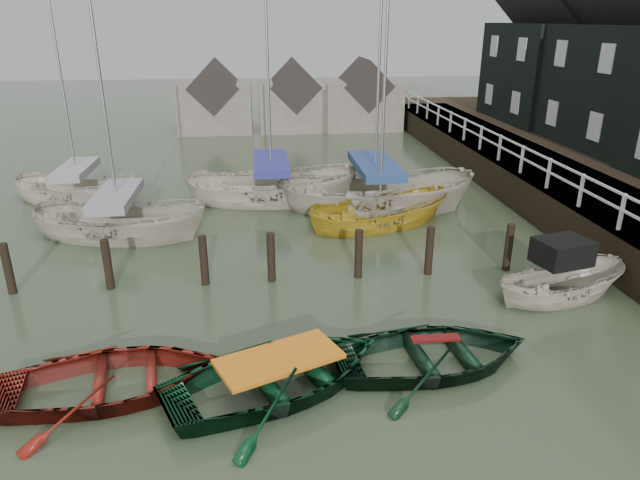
{
  "coord_description": "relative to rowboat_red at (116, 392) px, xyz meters",
  "views": [
    {
      "loc": [
        -1.44,
        -11.26,
        6.75
      ],
      "look_at": [
        0.06,
        2.37,
        1.4
      ],
      "focal_mm": 32.0,
      "sensor_mm": 36.0,
      "label": 1
    }
  ],
  "objects": [
    {
      "name": "ground",
      "position": [
        4.36,
        1.69,
        0.0
      ],
      "size": [
        120.0,
        120.0,
        0.0
      ],
      "primitive_type": "plane",
      "color": "#313B25",
      "rests_on": "ground"
    },
    {
      "name": "pier",
      "position": [
        13.84,
        11.69,
        0.71
      ],
      "size": [
        3.04,
        32.0,
        2.7
      ],
      "color": "black",
      "rests_on": "ground"
    },
    {
      "name": "mooring_pilings",
      "position": [
        3.25,
        4.69,
        0.5
      ],
      "size": [
        13.72,
        0.22,
        1.8
      ],
      "color": "black",
      "rests_on": "ground"
    },
    {
      "name": "far_sheds",
      "position": [
        5.2,
        27.69,
        1.86
      ],
      "size": [
        14.0,
        4.08,
        4.39
      ],
      "color": "#665B51",
      "rests_on": "ground"
    },
    {
      "name": "rowboat_red",
      "position": [
        0.0,
        0.0,
        0.0
      ],
      "size": [
        4.71,
        3.72,
        0.88
      ],
      "primitive_type": "imported",
      "rotation": [
        0.0,
        0.0,
        1.74
      ],
      "color": "#63160E",
      "rests_on": "ground"
    },
    {
      "name": "rowboat_green",
      "position": [
        3.17,
        -0.23,
        0.0
      ],
      "size": [
        5.43,
        4.76,
        0.94
      ],
      "primitive_type": "imported",
      "rotation": [
        0.0,
        0.0,
        1.98
      ],
      "color": "black",
      "rests_on": "ground"
    },
    {
      "name": "rowboat_dkgreen",
      "position": [
        6.36,
        0.2,
        0.0
      ],
      "size": [
        4.48,
        3.42,
        0.87
      ],
      "primitive_type": "imported",
      "rotation": [
        0.0,
        0.0,
        1.68
      ],
      "color": "black",
      "rests_on": "ground"
    },
    {
      "name": "motorboat",
      "position": [
        10.55,
        2.93,
        0.12
      ],
      "size": [
        3.96,
        2.25,
        2.24
      ],
      "rotation": [
        0.0,
        0.0,
        1.81
      ],
      "color": "beige",
      "rests_on": "ground"
    },
    {
      "name": "sailboat_a",
      "position": [
        -1.7,
        8.73,
        0.07
      ],
      "size": [
        6.29,
        3.58,
        11.01
      ],
      "rotation": [
        0.0,
        0.0,
        1.33
      ],
      "color": "#B9B19E",
      "rests_on": "ground"
    },
    {
      "name": "sailboat_b",
      "position": [
        3.39,
        12.07,
        0.06
      ],
      "size": [
        6.85,
        3.1,
        10.77
      ],
      "rotation": [
        0.0,
        0.0,
        1.48
      ],
      "color": "beige",
      "rests_on": "ground"
    },
    {
      "name": "sailboat_c",
      "position": [
        7.04,
        8.89,
        0.02
      ],
      "size": [
        5.67,
        3.43,
        9.8
      ],
      "rotation": [
        0.0,
        0.0,
        1.86
      ],
      "color": "gold",
      "rests_on": "ground"
    },
    {
      "name": "sailboat_d",
      "position": [
        7.21,
        10.66,
        0.06
      ],
      "size": [
        7.61,
        3.81,
        12.42
      ],
      "rotation": [
        0.0,
        0.0,
        1.42
      ],
      "color": "#B9AF9E",
      "rests_on": "ground"
    },
    {
      "name": "sailboat_e",
      "position": [
        -4.12,
        12.83,
        0.07
      ],
      "size": [
        5.92,
        3.87,
        9.82
      ],
      "rotation": [
        0.0,
        0.0,
        1.22
      ],
      "color": "beige",
      "rests_on": "ground"
    }
  ]
}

